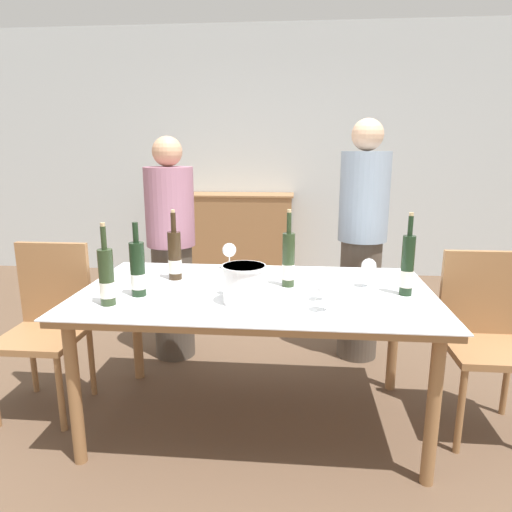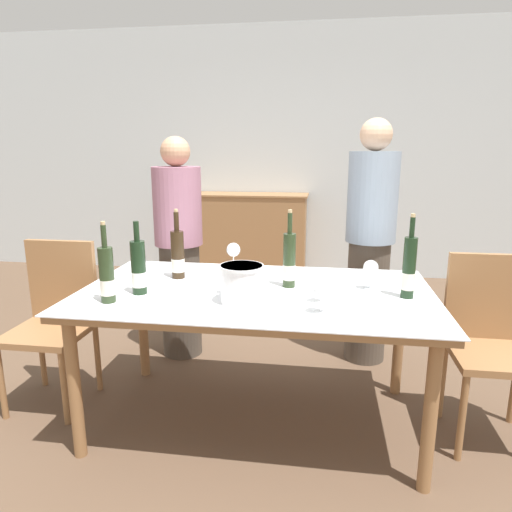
{
  "view_description": "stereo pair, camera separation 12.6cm",
  "coord_description": "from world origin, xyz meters",
  "px_view_note": "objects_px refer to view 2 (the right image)",
  "views": [
    {
      "loc": [
        0.2,
        -2.24,
        1.46
      ],
      "look_at": [
        0.0,
        0.0,
        0.93
      ],
      "focal_mm": 32.0,
      "sensor_mm": 36.0,
      "label": 1
    },
    {
      "loc": [
        0.33,
        -2.22,
        1.46
      ],
      "look_at": [
        0.0,
        0.0,
        0.93
      ],
      "focal_mm": 32.0,
      "sensor_mm": 36.0,
      "label": 2
    }
  ],
  "objects_px": {
    "wine_bottle_2": "(409,269)",
    "wine_glass_2": "(321,291)",
    "wine_bottle_4": "(289,261)",
    "wine_glass_0": "(233,250)",
    "wine_bottle_0": "(139,269)",
    "sideboard_cabinet": "(244,236)",
    "wine_glass_3": "(321,281)",
    "wine_glass_1": "(227,277)",
    "chair_left_end": "(56,312)",
    "wine_bottle_1": "(107,276)",
    "ice_bucket": "(242,283)",
    "wine_bottle_3": "(178,255)",
    "person_guest_left": "(370,244)",
    "person_host": "(179,250)",
    "dining_table": "(256,302)",
    "wine_glass_4": "(371,268)",
    "chair_right_end": "(491,334)"
  },
  "relations": [
    {
      "from": "wine_bottle_0",
      "to": "chair_right_end",
      "type": "distance_m",
      "value": 1.81
    },
    {
      "from": "sideboard_cabinet",
      "to": "wine_glass_3",
      "type": "distance_m",
      "value": 3.17
    },
    {
      "from": "wine_bottle_4",
      "to": "wine_glass_0",
      "type": "bearing_deg",
      "value": 137.65
    },
    {
      "from": "wine_bottle_0",
      "to": "wine_glass_0",
      "type": "height_order",
      "value": "wine_bottle_0"
    },
    {
      "from": "sideboard_cabinet",
      "to": "ice_bucket",
      "type": "xyz_separation_m",
      "value": [
        0.52,
        -3.07,
        0.36
      ]
    },
    {
      "from": "wine_glass_2",
      "to": "chair_right_end",
      "type": "bearing_deg",
      "value": 23.63
    },
    {
      "from": "person_host",
      "to": "chair_left_end",
      "type": "bearing_deg",
      "value": -127.88
    },
    {
      "from": "wine_bottle_2",
      "to": "wine_glass_2",
      "type": "height_order",
      "value": "wine_bottle_2"
    },
    {
      "from": "dining_table",
      "to": "person_host",
      "type": "height_order",
      "value": "person_host"
    },
    {
      "from": "wine_glass_1",
      "to": "chair_left_end",
      "type": "distance_m",
      "value": 1.11
    },
    {
      "from": "sideboard_cabinet",
      "to": "wine_glass_3",
      "type": "bearing_deg",
      "value": -73.59
    },
    {
      "from": "wine_bottle_0",
      "to": "wine_bottle_1",
      "type": "relative_size",
      "value": 0.95
    },
    {
      "from": "wine_bottle_2",
      "to": "chair_left_end",
      "type": "distance_m",
      "value": 1.98
    },
    {
      "from": "person_host",
      "to": "person_guest_left",
      "type": "height_order",
      "value": "person_guest_left"
    },
    {
      "from": "ice_bucket",
      "to": "wine_bottle_3",
      "type": "xyz_separation_m",
      "value": [
        -0.43,
        0.36,
        0.03
      ]
    },
    {
      "from": "ice_bucket",
      "to": "person_host",
      "type": "relative_size",
      "value": 0.14
    },
    {
      "from": "wine_glass_0",
      "to": "wine_glass_3",
      "type": "distance_m",
      "value": 0.77
    },
    {
      "from": "ice_bucket",
      "to": "dining_table",
      "type": "bearing_deg",
      "value": 78.77
    },
    {
      "from": "wine_bottle_0",
      "to": "person_guest_left",
      "type": "relative_size",
      "value": 0.22
    },
    {
      "from": "dining_table",
      "to": "chair_left_end",
      "type": "height_order",
      "value": "chair_left_end"
    },
    {
      "from": "wine_bottle_1",
      "to": "person_guest_left",
      "type": "bearing_deg",
      "value": 41.58
    },
    {
      "from": "wine_glass_1",
      "to": "person_guest_left",
      "type": "relative_size",
      "value": 0.08
    },
    {
      "from": "person_host",
      "to": "ice_bucket",
      "type": "bearing_deg",
      "value": -57.61
    },
    {
      "from": "wine_glass_2",
      "to": "person_host",
      "type": "xyz_separation_m",
      "value": [
        -0.99,
        1.07,
        -0.08
      ]
    },
    {
      "from": "wine_bottle_2",
      "to": "chair_right_end",
      "type": "bearing_deg",
      "value": 12.43
    },
    {
      "from": "wine_bottle_1",
      "to": "wine_glass_4",
      "type": "distance_m",
      "value": 1.31
    },
    {
      "from": "wine_bottle_1",
      "to": "person_host",
      "type": "height_order",
      "value": "person_host"
    },
    {
      "from": "wine_bottle_1",
      "to": "chair_right_end",
      "type": "xyz_separation_m",
      "value": [
        1.86,
        0.37,
        -0.33
      ]
    },
    {
      "from": "ice_bucket",
      "to": "wine_glass_1",
      "type": "height_order",
      "value": "ice_bucket"
    },
    {
      "from": "wine_bottle_0",
      "to": "chair_left_end",
      "type": "relative_size",
      "value": 0.39
    },
    {
      "from": "sideboard_cabinet",
      "to": "wine_glass_4",
      "type": "height_order",
      "value": "sideboard_cabinet"
    },
    {
      "from": "wine_bottle_4",
      "to": "wine_glass_0",
      "type": "xyz_separation_m",
      "value": [
        -0.36,
        0.33,
        -0.03
      ]
    },
    {
      "from": "ice_bucket",
      "to": "wine_bottle_2",
      "type": "height_order",
      "value": "wine_bottle_2"
    },
    {
      "from": "person_host",
      "to": "wine_glass_3",
      "type": "bearing_deg",
      "value": -43.05
    },
    {
      "from": "wine_bottle_0",
      "to": "wine_bottle_2",
      "type": "relative_size",
      "value": 0.89
    },
    {
      "from": "wine_bottle_0",
      "to": "wine_bottle_2",
      "type": "xyz_separation_m",
      "value": [
        1.32,
        0.13,
        0.02
      ]
    },
    {
      "from": "dining_table",
      "to": "chair_right_end",
      "type": "xyz_separation_m",
      "value": [
        1.19,
        0.09,
        -0.14
      ]
    },
    {
      "from": "wine_bottle_1",
      "to": "wine_bottle_0",
      "type": "bearing_deg",
      "value": 56.49
    },
    {
      "from": "wine_bottle_1",
      "to": "wine_glass_3",
      "type": "bearing_deg",
      "value": 8.01
    },
    {
      "from": "wine_glass_0",
      "to": "wine_glass_2",
      "type": "distance_m",
      "value": 0.88
    },
    {
      "from": "wine_bottle_1",
      "to": "wine_glass_1",
      "type": "xyz_separation_m",
      "value": [
        0.53,
        0.21,
        -0.04
      ]
    },
    {
      "from": "wine_bottle_4",
      "to": "dining_table",
      "type": "bearing_deg",
      "value": -152.71
    },
    {
      "from": "wine_glass_1",
      "to": "chair_left_end",
      "type": "relative_size",
      "value": 0.14
    },
    {
      "from": "chair_left_end",
      "to": "wine_glass_0",
      "type": "bearing_deg",
      "value": 18.05
    },
    {
      "from": "ice_bucket",
      "to": "chair_left_end",
      "type": "bearing_deg",
      "value": 166.05
    },
    {
      "from": "wine_bottle_2",
      "to": "wine_glass_0",
      "type": "relative_size",
      "value": 2.6
    },
    {
      "from": "dining_table",
      "to": "wine_glass_4",
      "type": "distance_m",
      "value": 0.62
    },
    {
      "from": "wine_bottle_3",
      "to": "person_guest_left",
      "type": "relative_size",
      "value": 0.24
    },
    {
      "from": "wine_bottle_4",
      "to": "wine_glass_4",
      "type": "relative_size",
      "value": 2.65
    },
    {
      "from": "wine_bottle_0",
      "to": "wine_glass_4",
      "type": "bearing_deg",
      "value": 11.92
    }
  ]
}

